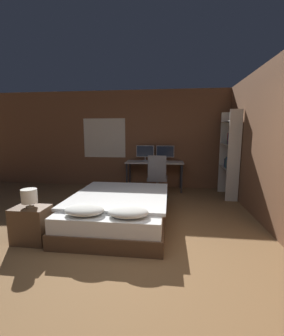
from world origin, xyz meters
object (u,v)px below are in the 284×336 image
at_px(bedside_lamp, 29,196).
at_px(bed, 119,210).
at_px(computer_mouse, 165,162).
at_px(office_chair, 157,181).
at_px(bookshelf, 230,152).
at_px(keyboard, 154,162).
at_px(nightstand, 32,225).
at_px(desk, 155,165).
at_px(monitor_right, 165,152).
at_px(monitor_left, 145,152).

bearing_deg(bedside_lamp, bed, 36.24).
relative_size(computer_mouse, office_chair, 0.07).
bearing_deg(bookshelf, bed, -140.15).
bearing_deg(computer_mouse, office_chair, -106.05).
xyz_separation_m(keyboard, computer_mouse, (0.28, 0.00, 0.01)).
xyz_separation_m(nightstand, keyboard, (1.53, 2.99, 0.52)).
relative_size(bed, desk, 1.37).
bearing_deg(bookshelf, desk, 164.39).
bearing_deg(bedside_lamp, keyboard, 62.95).
xyz_separation_m(bedside_lamp, monitor_right, (1.80, 3.37, 0.34)).
bearing_deg(monitor_right, office_chair, -99.35).
relative_size(nightstand, desk, 0.34).
relative_size(monitor_left, monitor_right, 1.00).
distance_m(keyboard, computer_mouse, 0.28).
relative_size(desk, monitor_left, 3.14).
bearing_deg(bedside_lamp, office_chair, 55.72).
height_order(nightstand, keyboard, keyboard).
bearing_deg(office_chair, monitor_left, 112.24).
relative_size(monitor_left, office_chair, 0.47).
bearing_deg(desk, keyboard, -90.00).
distance_m(bed, bedside_lamp, 1.41).
height_order(nightstand, monitor_left, monitor_left).
xyz_separation_m(bed, keyboard, (0.44, 2.19, 0.53)).
bearing_deg(monitor_right, bed, -105.51).
bearing_deg(keyboard, bed, -101.33).
xyz_separation_m(desk, monitor_right, (0.28, 0.19, 0.34)).
bearing_deg(monitor_left, keyboard, -54.42).
xyz_separation_m(keyboard, bookshelf, (1.81, -0.31, 0.31)).
xyz_separation_m(monitor_left, monitor_right, (0.55, 0.00, 0.00)).
xyz_separation_m(desk, computer_mouse, (0.28, -0.19, 0.12)).
distance_m(nightstand, computer_mouse, 3.53).
xyz_separation_m(nightstand, office_chair, (1.64, 2.41, 0.16)).
bearing_deg(desk, bed, -100.44).
height_order(bed, nightstand, bed).
relative_size(bedside_lamp, monitor_right, 0.53).
distance_m(monitor_left, bookshelf, 2.20).
height_order(computer_mouse, office_chair, office_chair).
height_order(monitor_right, office_chair, monitor_right).
xyz_separation_m(bedside_lamp, monitor_left, (1.25, 3.37, 0.34)).
bearing_deg(monitor_left, desk, -35.18).
xyz_separation_m(bed, office_chair, (0.56, 1.61, 0.17)).
height_order(bedside_lamp, office_chair, office_chair).
xyz_separation_m(bed, monitor_left, (0.16, 2.58, 0.77)).
relative_size(nightstand, office_chair, 0.50).
height_order(bed, monitor_right, monitor_right).
bearing_deg(nightstand, monitor_right, 61.89).
xyz_separation_m(bed, monitor_right, (0.71, 2.58, 0.77)).
relative_size(bed, bedside_lamp, 8.08).
bearing_deg(office_chair, nightstand, -124.28).
height_order(bed, desk, desk).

